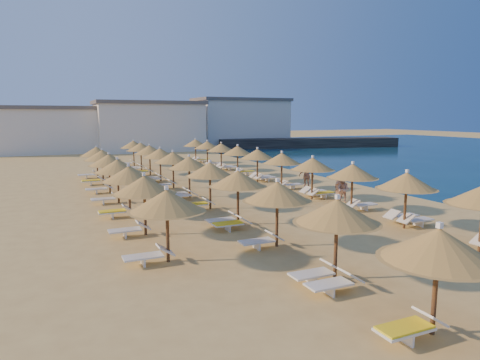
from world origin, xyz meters
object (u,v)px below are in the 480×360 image
beachgoer_c (306,176)px  parasol_row_west (189,163)px  jetty (309,143)px  beachgoer_b (343,189)px  beachgoer_a (338,186)px  parasol_row_east (282,159)px

beachgoer_c → parasol_row_west: bearing=-131.1°
jetty → beachgoer_b: bearing=-108.4°
parasol_row_west → beachgoer_a: 9.45m
jetty → beachgoer_c: (-22.79, -34.17, 0.20)m
jetty → beachgoer_b: beachgoer_b is taller
parasol_row_east → beachgoer_b: 5.67m
jetty → parasol_row_east: bearing=-113.7°
jetty → parasol_row_east: size_ratio=0.73×
beachgoer_b → parasol_row_west: bearing=-150.1°
beachgoer_c → beachgoer_b: bearing=-42.9°
beachgoer_a → beachgoer_c: 4.32m
parasol_row_west → beachgoer_a: size_ratio=22.39×
parasol_row_east → beachgoer_a: (1.22, -4.86, -1.27)m
parasol_row_east → beachgoer_a: bearing=-75.9°
beachgoer_a → jetty: bearing=160.8°
jetty → beachgoer_c: size_ratio=15.87×
parasol_row_west → jetty: bearing=47.1°
parasol_row_west → beachgoer_b: size_ratio=26.43×
beachgoer_b → beachgoer_c: 4.81m
jetty → parasol_row_east: 41.60m
parasol_row_east → parasol_row_west: bearing=180.0°
jetty → parasol_row_west: parasol_row_west is taller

